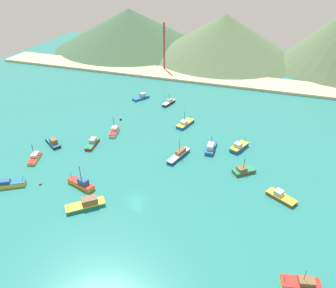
{
  "coord_description": "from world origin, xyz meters",
  "views": [
    {
      "loc": [
        29.56,
        -61.99,
        58.76
      ],
      "look_at": [
        -0.55,
        27.73,
        1.83
      ],
      "focal_mm": 35.26,
      "sensor_mm": 36.0,
      "label": 1
    }
  ],
  "objects_px": {
    "fishing_boat_0": "(9,184)",
    "fishing_boat_13": "(211,147)",
    "fishing_boat_2": "(35,157)",
    "fishing_boat_3": "(301,284)",
    "fishing_boat_14": "(141,97)",
    "buoy_1": "(40,184)",
    "fishing_boat_6": "(87,204)",
    "fishing_boat_15": "(114,131)",
    "fishing_boat_12": "(239,147)",
    "fishing_boat_9": "(179,155)",
    "fishing_boat_11": "(92,143)",
    "fishing_boat_4": "(81,183)",
    "buoy_0": "(121,120)",
    "fishing_boat_7": "(281,197)",
    "fishing_boat_8": "(243,170)",
    "fishing_boat_10": "(185,124)",
    "radio_tower": "(164,47)",
    "fishing_boat_1": "(169,102)"
  },
  "relations": [
    {
      "from": "fishing_boat_4",
      "to": "fishing_boat_10",
      "type": "relative_size",
      "value": 0.99
    },
    {
      "from": "fishing_boat_15",
      "to": "buoy_1",
      "type": "xyz_separation_m",
      "value": [
        -6.52,
        -34.16,
        -0.7
      ]
    },
    {
      "from": "fishing_boat_7",
      "to": "fishing_boat_9",
      "type": "height_order",
      "value": "fishing_boat_9"
    },
    {
      "from": "fishing_boat_15",
      "to": "fishing_boat_13",
      "type": "bearing_deg",
      "value": -0.23
    },
    {
      "from": "fishing_boat_8",
      "to": "fishing_boat_10",
      "type": "height_order",
      "value": "fishing_boat_10"
    },
    {
      "from": "fishing_boat_4",
      "to": "fishing_boat_13",
      "type": "relative_size",
      "value": 1.05
    },
    {
      "from": "fishing_boat_1",
      "to": "buoy_1",
      "type": "distance_m",
      "value": 67.37
    },
    {
      "from": "fishing_boat_3",
      "to": "fishing_boat_14",
      "type": "height_order",
      "value": "fishing_boat_3"
    },
    {
      "from": "fishing_boat_13",
      "to": "fishing_boat_14",
      "type": "distance_m",
      "value": 50.72
    },
    {
      "from": "fishing_boat_14",
      "to": "buoy_1",
      "type": "bearing_deg",
      "value": -93.14
    },
    {
      "from": "fishing_boat_14",
      "to": "fishing_boat_15",
      "type": "relative_size",
      "value": 1.11
    },
    {
      "from": "fishing_boat_3",
      "to": "fishing_boat_12",
      "type": "distance_m",
      "value": 52.4
    },
    {
      "from": "fishing_boat_9",
      "to": "radio_tower",
      "type": "height_order",
      "value": "radio_tower"
    },
    {
      "from": "fishing_boat_1",
      "to": "fishing_boat_6",
      "type": "relative_size",
      "value": 0.81
    },
    {
      "from": "fishing_boat_8",
      "to": "fishing_boat_13",
      "type": "relative_size",
      "value": 0.82
    },
    {
      "from": "fishing_boat_6",
      "to": "fishing_boat_11",
      "type": "distance_m",
      "value": 31.63
    },
    {
      "from": "fishing_boat_6",
      "to": "fishing_boat_15",
      "type": "xyz_separation_m",
      "value": [
        -11.02,
        38.11,
        -0.1
      ]
    },
    {
      "from": "fishing_boat_3",
      "to": "buoy_0",
      "type": "height_order",
      "value": "fishing_boat_3"
    },
    {
      "from": "fishing_boat_0",
      "to": "buoy_1",
      "type": "relative_size",
      "value": 10.82
    },
    {
      "from": "fishing_boat_1",
      "to": "fishing_boat_13",
      "type": "relative_size",
      "value": 0.91
    },
    {
      "from": "fishing_boat_2",
      "to": "radio_tower",
      "type": "height_order",
      "value": "radio_tower"
    },
    {
      "from": "fishing_boat_6",
      "to": "fishing_boat_10",
      "type": "distance_m",
      "value": 53.61
    },
    {
      "from": "fishing_boat_2",
      "to": "fishing_boat_14",
      "type": "bearing_deg",
      "value": 76.41
    },
    {
      "from": "fishing_boat_2",
      "to": "fishing_boat_3",
      "type": "relative_size",
      "value": 0.95
    },
    {
      "from": "fishing_boat_0",
      "to": "fishing_boat_13",
      "type": "relative_size",
      "value": 1.01
    },
    {
      "from": "fishing_boat_3",
      "to": "fishing_boat_9",
      "type": "bearing_deg",
      "value": 134.54
    },
    {
      "from": "fishing_boat_8",
      "to": "fishing_boat_12",
      "type": "bearing_deg",
      "value": 104.0
    },
    {
      "from": "fishing_boat_0",
      "to": "fishing_boat_15",
      "type": "relative_size",
      "value": 1.2
    },
    {
      "from": "fishing_boat_12",
      "to": "fishing_boat_13",
      "type": "bearing_deg",
      "value": -158.07
    },
    {
      "from": "fishing_boat_0",
      "to": "fishing_boat_11",
      "type": "bearing_deg",
      "value": 68.12
    },
    {
      "from": "fishing_boat_2",
      "to": "fishing_boat_13",
      "type": "distance_m",
      "value": 57.33
    },
    {
      "from": "fishing_boat_0",
      "to": "buoy_1",
      "type": "xyz_separation_m",
      "value": [
        7.9,
        3.34,
        -0.73
      ]
    },
    {
      "from": "fishing_boat_12",
      "to": "buoy_0",
      "type": "distance_m",
      "value": 47.64
    },
    {
      "from": "fishing_boat_7",
      "to": "fishing_boat_0",
      "type": "bearing_deg",
      "value": -165.55
    },
    {
      "from": "fishing_boat_6",
      "to": "fishing_boat_13",
      "type": "height_order",
      "value": "fishing_boat_13"
    },
    {
      "from": "fishing_boat_14",
      "to": "radio_tower",
      "type": "bearing_deg",
      "value": 94.29
    },
    {
      "from": "fishing_boat_4",
      "to": "buoy_0",
      "type": "bearing_deg",
      "value": 100.47
    },
    {
      "from": "fishing_boat_12",
      "to": "fishing_boat_1",
      "type": "bearing_deg",
      "value": 140.94
    },
    {
      "from": "fishing_boat_2",
      "to": "fishing_boat_9",
      "type": "distance_m",
      "value": 46.3
    },
    {
      "from": "fishing_boat_7",
      "to": "fishing_boat_12",
      "type": "xyz_separation_m",
      "value": [
        -14.43,
        21.97,
        0.21
      ]
    },
    {
      "from": "fishing_boat_2",
      "to": "fishing_boat_12",
      "type": "height_order",
      "value": "fishing_boat_2"
    },
    {
      "from": "fishing_boat_11",
      "to": "fishing_boat_7",
      "type": "bearing_deg",
      "value": -7.86
    },
    {
      "from": "fishing_boat_1",
      "to": "fishing_boat_15",
      "type": "bearing_deg",
      "value": -109.04
    },
    {
      "from": "fishing_boat_12",
      "to": "fishing_boat_15",
      "type": "distance_m",
      "value": 44.79
    },
    {
      "from": "fishing_boat_3",
      "to": "fishing_boat_10",
      "type": "relative_size",
      "value": 0.89
    },
    {
      "from": "fishing_boat_1",
      "to": "fishing_boat_7",
      "type": "relative_size",
      "value": 0.93
    },
    {
      "from": "fishing_boat_11",
      "to": "fishing_boat_15",
      "type": "distance_m",
      "value": 10.49
    },
    {
      "from": "buoy_1",
      "to": "fishing_boat_0",
      "type": "bearing_deg",
      "value": -157.07
    },
    {
      "from": "fishing_boat_14",
      "to": "buoy_1",
      "type": "height_order",
      "value": "fishing_boat_14"
    },
    {
      "from": "fishing_boat_8",
      "to": "fishing_boat_6",
      "type": "bearing_deg",
      "value": -142.36
    }
  ]
}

